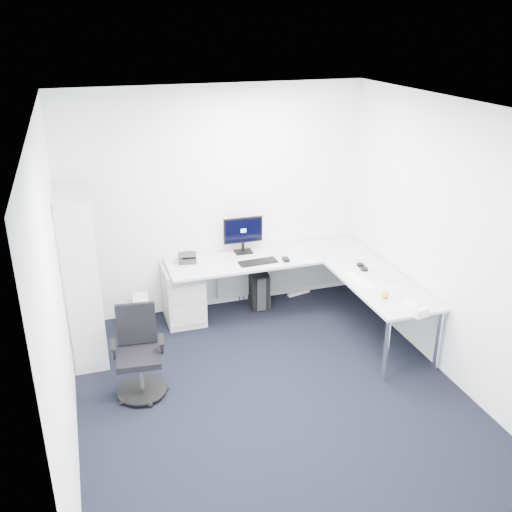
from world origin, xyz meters
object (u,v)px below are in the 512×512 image
object	(u,v)px
task_chair	(139,355)
monitor	(243,235)
l_desk	(279,295)
laptop	(391,264)
bookshelf	(81,275)

from	to	relation	value
task_chair	monitor	distance (m)	2.14
task_chair	l_desk	bearing A→B (deg)	33.71
l_desk	monitor	bearing A→B (deg)	116.16
l_desk	laptop	distance (m)	1.32
bookshelf	laptop	size ratio (longest dim) A/B	4.89
l_desk	task_chair	bearing A→B (deg)	-152.21
bookshelf	task_chair	distance (m)	1.16
bookshelf	task_chair	world-z (taller)	bookshelf
l_desk	task_chair	distance (m)	1.97
l_desk	laptop	bearing A→B (deg)	-27.74
monitor	task_chair	bearing A→B (deg)	-134.40
bookshelf	monitor	size ratio (longest dim) A/B	3.76
bookshelf	laptop	bearing A→B (deg)	-10.80
task_chair	laptop	distance (m)	2.88
l_desk	laptop	size ratio (longest dim) A/B	6.69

